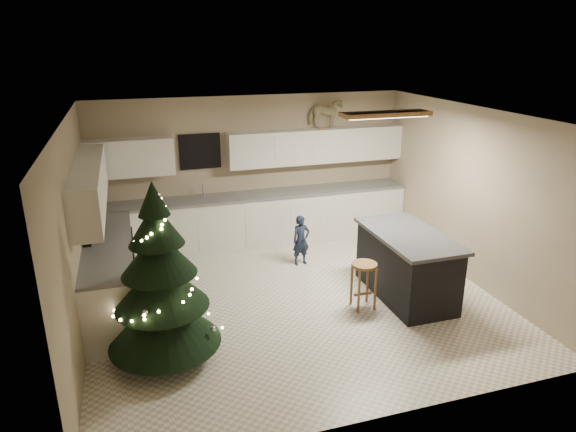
# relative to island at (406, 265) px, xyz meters

# --- Properties ---
(ground_plane) EXTENTS (5.50, 5.50, 0.00)m
(ground_plane) POSITION_rel_island_xyz_m (-1.55, 0.31, -0.48)
(ground_plane) COLOR silver
(room_shell) EXTENTS (5.52, 5.02, 2.61)m
(room_shell) POSITION_rel_island_xyz_m (-1.53, 0.32, 1.27)
(room_shell) COLOR tan
(room_shell) RESTS_ON ground_plane
(cabinetry) EXTENTS (5.50, 3.20, 2.00)m
(cabinetry) POSITION_rel_island_xyz_m (-2.46, 1.96, 0.28)
(cabinetry) COLOR silver
(cabinetry) RESTS_ON ground_plane
(island) EXTENTS (0.90, 1.70, 0.95)m
(island) POSITION_rel_island_xyz_m (0.00, 0.00, 0.00)
(island) COLOR black
(island) RESTS_ON ground_plane
(bar_stool) EXTENTS (0.34, 0.34, 0.66)m
(bar_stool) POSITION_rel_island_xyz_m (-0.73, -0.14, 0.02)
(bar_stool) COLOR brown
(bar_stool) RESTS_ON ground_plane
(christmas_tree) EXTENTS (1.33, 1.28, 2.12)m
(christmas_tree) POSITION_rel_island_xyz_m (-3.40, -0.51, 0.39)
(christmas_tree) COLOR #3F2816
(christmas_tree) RESTS_ON ground_plane
(toddler) EXTENTS (0.32, 0.24, 0.83)m
(toddler) POSITION_rel_island_xyz_m (-1.07, 1.47, -0.07)
(toddler) COLOR #152035
(toddler) RESTS_ON ground_plane
(rocking_horse) EXTENTS (0.64, 0.41, 0.52)m
(rocking_horse) POSITION_rel_island_xyz_m (-0.25, 2.64, 1.79)
(rocking_horse) COLOR brown
(rocking_horse) RESTS_ON cabinetry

